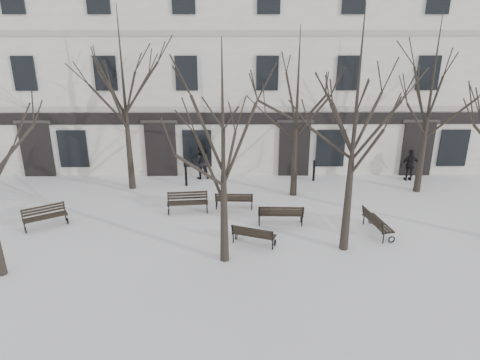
{
  "coord_description": "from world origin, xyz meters",
  "views": [
    {
      "loc": [
        0.47,
        -15.51,
        8.88
      ],
      "look_at": [
        0.61,
        3.0,
        1.65
      ],
      "focal_mm": 35.0,
      "sensor_mm": 36.0,
      "label": 1
    }
  ],
  "objects_px": {
    "bench_0": "(45,216)",
    "bench_4": "(234,200)",
    "tree_2": "(356,106)",
    "bench_3": "(188,202)",
    "bench_2": "(281,214)",
    "tree_1": "(223,130)",
    "bench_1": "(254,234)",
    "bench_5": "(376,222)"
  },
  "relations": [
    {
      "from": "bench_0",
      "to": "bench_4",
      "type": "distance_m",
      "value": 8.0
    },
    {
      "from": "tree_1",
      "to": "bench_2",
      "type": "bearing_deg",
      "value": 50.81
    },
    {
      "from": "bench_4",
      "to": "bench_5",
      "type": "bearing_deg",
      "value": 159.77
    },
    {
      "from": "bench_0",
      "to": "bench_5",
      "type": "distance_m",
      "value": 13.56
    },
    {
      "from": "bench_2",
      "to": "bench_4",
      "type": "xyz_separation_m",
      "value": [
        -1.94,
        1.6,
        -0.05
      ]
    },
    {
      "from": "tree_1",
      "to": "bench_1",
      "type": "relative_size",
      "value": 4.45
    },
    {
      "from": "bench_5",
      "to": "bench_2",
      "type": "bearing_deg",
      "value": 66.62
    },
    {
      "from": "bench_3",
      "to": "bench_4",
      "type": "bearing_deg",
      "value": 2.14
    },
    {
      "from": "bench_4",
      "to": "bench_1",
      "type": "bearing_deg",
      "value": 105.32
    },
    {
      "from": "bench_1",
      "to": "bench_5",
      "type": "bearing_deg",
      "value": -149.28
    },
    {
      "from": "bench_0",
      "to": "bench_1",
      "type": "bearing_deg",
      "value": -41.28
    },
    {
      "from": "bench_0",
      "to": "bench_4",
      "type": "height_order",
      "value": "bench_0"
    },
    {
      "from": "bench_1",
      "to": "bench_3",
      "type": "bearing_deg",
      "value": -26.96
    },
    {
      "from": "bench_1",
      "to": "bench_0",
      "type": "bearing_deg",
      "value": 9.26
    },
    {
      "from": "tree_1",
      "to": "tree_2",
      "type": "xyz_separation_m",
      "value": [
        4.49,
        0.78,
        0.61
      ]
    },
    {
      "from": "tree_1",
      "to": "bench_5",
      "type": "distance_m",
      "value": 7.73
    },
    {
      "from": "tree_1",
      "to": "bench_4",
      "type": "distance_m",
      "value": 6.23
    },
    {
      "from": "bench_1",
      "to": "bench_5",
      "type": "xyz_separation_m",
      "value": [
        4.96,
        0.92,
        0.03
      ]
    },
    {
      "from": "bench_4",
      "to": "bench_3",
      "type": "bearing_deg",
      "value": 10.1
    },
    {
      "from": "tree_2",
      "to": "bench_0",
      "type": "xyz_separation_m",
      "value": [
        -11.99,
        1.96,
        -5.0
      ]
    },
    {
      "from": "bench_1",
      "to": "bench_2",
      "type": "height_order",
      "value": "bench_2"
    },
    {
      "from": "bench_2",
      "to": "bench_3",
      "type": "bearing_deg",
      "value": -16.27
    },
    {
      "from": "tree_2",
      "to": "bench_3",
      "type": "height_order",
      "value": "tree_2"
    },
    {
      "from": "tree_1",
      "to": "bench_5",
      "type": "relative_size",
      "value": 4.19
    },
    {
      "from": "bench_2",
      "to": "bench_1",
      "type": "bearing_deg",
      "value": 57.29
    },
    {
      "from": "tree_2",
      "to": "bench_2",
      "type": "relative_size",
      "value": 4.61
    },
    {
      "from": "bench_0",
      "to": "bench_3",
      "type": "bearing_deg",
      "value": -16.97
    },
    {
      "from": "tree_2",
      "to": "bench_4",
      "type": "bearing_deg",
      "value": 139.1
    },
    {
      "from": "bench_3",
      "to": "bench_5",
      "type": "bearing_deg",
      "value": -20.72
    },
    {
      "from": "bench_0",
      "to": "bench_4",
      "type": "relative_size",
      "value": 1.04
    },
    {
      "from": "tree_2",
      "to": "bench_0",
      "type": "relative_size",
      "value": 4.93
    },
    {
      "from": "tree_2",
      "to": "bench_0",
      "type": "distance_m",
      "value": 13.14
    },
    {
      "from": "tree_2",
      "to": "bench_5",
      "type": "bearing_deg",
      "value": 38.09
    },
    {
      "from": "bench_1",
      "to": "bench_2",
      "type": "bearing_deg",
      "value": -104.55
    },
    {
      "from": "bench_1",
      "to": "bench_2",
      "type": "distance_m",
      "value": 2.08
    },
    {
      "from": "bench_2",
      "to": "bench_3",
      "type": "height_order",
      "value": "bench_2"
    },
    {
      "from": "bench_3",
      "to": "bench_5",
      "type": "xyz_separation_m",
      "value": [
        7.77,
        -2.11,
        -0.0
      ]
    },
    {
      "from": "bench_0",
      "to": "tree_2",
      "type": "bearing_deg",
      "value": -39.6
    },
    {
      "from": "bench_2",
      "to": "bench_5",
      "type": "bearing_deg",
      "value": 170.27
    },
    {
      "from": "bench_2",
      "to": "tree_1",
      "type": "bearing_deg",
      "value": 52.88
    },
    {
      "from": "tree_2",
      "to": "bench_2",
      "type": "distance_m",
      "value": 5.8
    },
    {
      "from": "tree_1",
      "to": "bench_5",
      "type": "bearing_deg",
      "value": 18.28
    }
  ]
}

